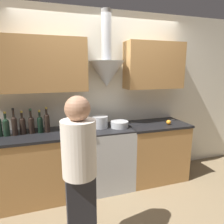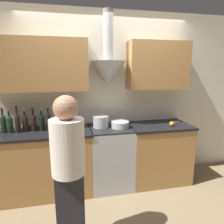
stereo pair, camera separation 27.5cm
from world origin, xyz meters
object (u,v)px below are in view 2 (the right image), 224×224
Objects in this scene: stove_range at (111,156)px; wine_bottle_4 at (25,122)px; wine_bottle_2 at (10,123)px; wine_bottle_3 at (18,122)px; mixing_bowl at (120,124)px; wine_bottle_7 at (49,120)px; wine_bottle_1 at (3,123)px; orange_fruit at (172,124)px; stock_pot at (101,122)px; wine_bottle_5 at (34,122)px; person_foreground_left at (69,169)px; wine_bottle_6 at (42,122)px.

wine_bottle_4 reaches higher than stove_range.
wine_bottle_3 reaches higher than wine_bottle_2.
wine_bottle_4 is (0.19, 0.01, -0.00)m from wine_bottle_2.
mixing_bowl is at bearing -2.83° from wine_bottle_3.
wine_bottle_2 is at bearing -179.09° from wine_bottle_7.
wine_bottle_1 is at bearing 175.12° from wine_bottle_2.
wine_bottle_7 is 4.77× the size of orange_fruit.
mixing_bowl is (0.14, -0.04, 0.50)m from stove_range.
mixing_bowl is 0.77m from orange_fruit.
stove_range is 2.76× the size of wine_bottle_1.
wine_bottle_7 is (0.57, 0.00, 0.01)m from wine_bottle_1.
wine_bottle_4 is 0.91× the size of wine_bottle_7.
wine_bottle_2 is 1.39× the size of stock_pot.
wine_bottle_5 is at bearing 177.05° from stove_range.
person_foreground_left reaches higher than wine_bottle_5.
stove_range is 1.25m from person_foreground_left.
wine_bottle_1 is 1.28× the size of mixing_bowl.
wine_bottle_5 is 0.20m from wine_bottle_7.
wine_bottle_2 is at bearing 178.30° from stove_range.
wine_bottle_5 is 1.28× the size of mixing_bowl.
wine_bottle_6 reaches higher than stove_range.
wine_bottle_7 is at bearing 176.81° from stove_range.
orange_fruit is (2.16, -0.16, -0.10)m from wine_bottle_3.
wine_bottle_3 is 0.39m from wine_bottle_7.
orange_fruit reaches higher than stove_range.
person_foreground_left reaches higher than wine_bottle_3.
wine_bottle_1 is 0.08m from wine_bottle_2.
wine_bottle_3 is 1.56× the size of stock_pot.
wine_bottle_3 is at bearing -174.05° from wine_bottle_5.
person_foreground_left is at bearing -113.50° from stock_pot.
stove_range is 0.52m from mixing_bowl.
person_foreground_left is (0.26, -1.07, -0.20)m from wine_bottle_7.
wine_bottle_6 reaches higher than orange_fruit.
wine_bottle_3 is 1.15× the size of wine_bottle_4.
wine_bottle_7 is (-0.86, 0.05, 0.59)m from stove_range.
stock_pot is 0.87× the size of mixing_bowl.
wine_bottle_6 is 0.82m from stock_pot.
wine_bottle_5 is 1.19m from person_foreground_left.
wine_bottle_5 is 1.20m from mixing_bowl.
mixing_bowl is 1.24m from person_foreground_left.
orange_fruit is at bearing -6.69° from mixing_bowl.
person_foreground_left is at bearing -58.07° from wine_bottle_3.
mixing_bowl is at bearing -4.58° from wine_bottle_6.
orange_fruit is at bearing -4.21° from wine_bottle_1.
mixing_bowl is (0.27, -0.08, -0.04)m from stock_pot.
wine_bottle_5 is 4.66× the size of orange_fruit.
person_foreground_left reaches higher than wine_bottle_2.
wine_bottle_5 is 0.98× the size of wine_bottle_7.
wine_bottle_3 is at bearing 175.79° from orange_fruit.
stock_pot is at bearing 163.69° from mixing_bowl.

